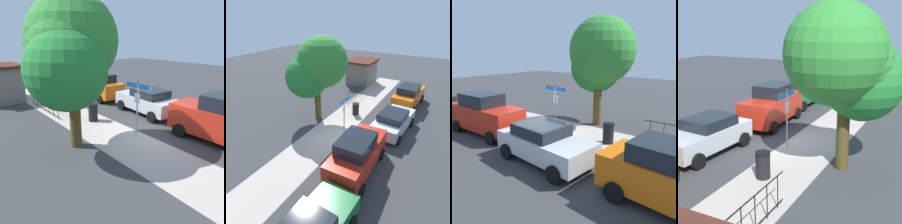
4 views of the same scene
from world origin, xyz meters
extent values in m
plane|color=#38383A|center=(0.00, 0.00, 0.00)|extent=(60.00, 60.00, 0.00)
cube|color=#B4A49B|center=(2.00, 1.30, 0.00)|extent=(24.00, 2.60, 0.00)
cylinder|color=#9EA0A5|center=(0.54, 0.40, 1.33)|extent=(0.07, 0.07, 2.67)
cube|color=#144799|center=(0.54, 0.40, 2.41)|extent=(1.42, 0.02, 0.22)
cube|color=white|center=(0.54, 0.40, 2.41)|extent=(1.45, 0.02, 0.25)
cube|color=silver|center=(0.54, 0.42, 1.86)|extent=(0.32, 0.02, 0.42)
cylinder|color=#4D3D1B|center=(1.44, 3.17, 1.27)|extent=(0.48, 0.48, 2.54)
sphere|color=#237C30|center=(0.96, 3.68, 3.38)|extent=(3.03, 3.03, 3.03)
sphere|color=#308530|center=(1.80, 2.90, 4.35)|extent=(3.65, 3.65, 3.65)
sphere|color=#308231|center=(1.42, 3.41, 4.02)|extent=(2.89, 2.89, 2.89)
cylinder|color=black|center=(-5.38, -1.43, 0.32)|extent=(0.65, 0.25, 0.64)
cube|color=red|center=(-2.32, -1.94, 0.92)|extent=(4.42, 1.82, 1.20)
cube|color=black|center=(-2.58, -1.95, 1.84)|extent=(2.14, 1.56, 0.64)
cylinder|color=black|center=(-0.85, -1.05, 0.32)|extent=(0.64, 0.23, 0.64)
cylinder|color=black|center=(-0.81, -2.77, 0.32)|extent=(0.64, 0.23, 0.64)
cylinder|color=black|center=(-3.83, -1.12, 0.32)|extent=(0.64, 0.23, 0.64)
cylinder|color=black|center=(-3.79, -2.84, 0.32)|extent=(0.64, 0.23, 0.64)
cube|color=silver|center=(2.48, -2.45, 0.70)|extent=(4.19, 2.12, 0.76)
cube|color=black|center=(2.24, -2.44, 1.31)|extent=(2.07, 1.73, 0.45)
cylinder|color=black|center=(3.93, -1.66, 0.32)|extent=(0.66, 0.27, 0.64)
cylinder|color=black|center=(3.79, -3.46, 0.32)|extent=(0.66, 0.27, 0.64)
cylinder|color=black|center=(1.18, -1.45, 0.32)|extent=(0.66, 0.27, 0.64)
cylinder|color=black|center=(1.03, -3.25, 0.32)|extent=(0.66, 0.27, 0.64)
cube|color=black|center=(7.13, -2.35, 1.61)|extent=(2.23, 1.65, 0.56)
cylinder|color=black|center=(5.94, -1.41, 0.32)|extent=(0.65, 0.26, 0.64)
cylinder|color=black|center=(5.83, -3.14, 0.32)|extent=(0.65, 0.26, 0.64)
cylinder|color=black|center=(4.95, 2.30, 0.53)|extent=(0.03, 0.03, 1.05)
cylinder|color=black|center=(5.58, 2.30, 0.53)|extent=(0.03, 0.03, 1.05)
cylinder|color=black|center=(3.44, 0.90, 0.45)|extent=(0.52, 0.52, 0.90)
cylinder|color=black|center=(3.44, 0.90, 0.94)|extent=(0.55, 0.55, 0.08)
camera|label=1|loc=(-6.13, 7.40, 4.48)|focal=34.94mm
camera|label=2|loc=(-10.02, -5.22, 7.67)|focal=32.43mm
camera|label=3|loc=(8.52, -8.81, 4.31)|focal=38.06mm
camera|label=4|loc=(12.59, 6.45, 5.40)|focal=52.43mm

